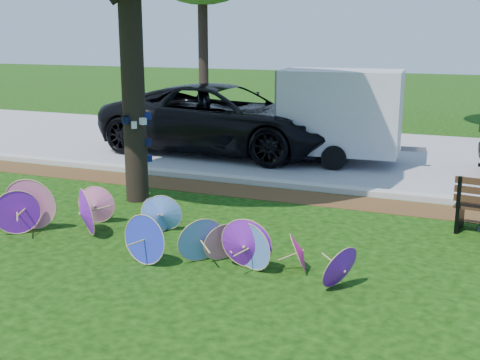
% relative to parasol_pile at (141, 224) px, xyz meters
% --- Properties ---
extents(ground, '(90.00, 90.00, 0.00)m').
position_rel_parasol_pile_xyz_m(ground, '(0.65, -0.79, -0.37)').
color(ground, black).
rests_on(ground, ground).
extents(mulch_strip, '(90.00, 1.00, 0.01)m').
position_rel_parasol_pile_xyz_m(mulch_strip, '(0.65, 3.71, -0.36)').
color(mulch_strip, '#472D16').
rests_on(mulch_strip, ground).
extents(curb, '(90.00, 0.30, 0.12)m').
position_rel_parasol_pile_xyz_m(curb, '(0.65, 4.41, -0.31)').
color(curb, '#B7B5AD').
rests_on(curb, ground).
extents(street, '(90.00, 8.00, 0.01)m').
position_rel_parasol_pile_xyz_m(street, '(0.65, 8.56, -0.36)').
color(street, gray).
rests_on(street, ground).
extents(parasol_pile, '(6.11, 1.78, 0.91)m').
position_rel_parasol_pile_xyz_m(parasol_pile, '(0.00, 0.00, 0.00)').
color(parasol_pile, purple).
rests_on(parasol_pile, ground).
extents(black_van, '(6.80, 3.32, 1.86)m').
position_rel_parasol_pile_xyz_m(black_van, '(-1.90, 7.45, 0.56)').
color(black_van, black).
rests_on(black_van, ground).
extents(cargo_trailer, '(3.04, 2.06, 2.63)m').
position_rel_parasol_pile_xyz_m(cargo_trailer, '(1.39, 7.33, 0.95)').
color(cargo_trailer, silver).
rests_on(cargo_trailer, ground).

